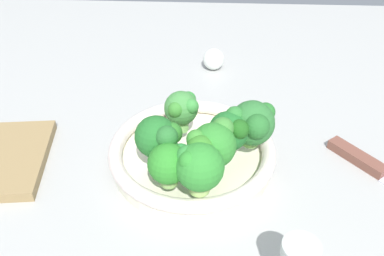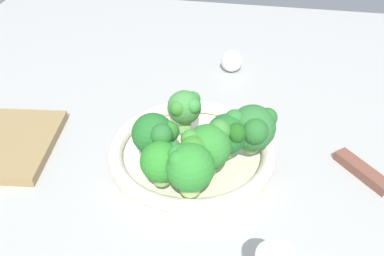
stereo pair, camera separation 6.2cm
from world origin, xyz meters
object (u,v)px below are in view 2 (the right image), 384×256
at_px(broccoli_floret_1, 208,146).
at_px(broccoli_floret_5, 185,108).
at_px(bowl, 192,154).
at_px(garlic_bulb, 232,61).
at_px(broccoli_floret_0, 253,127).
at_px(broccoli_floret_2, 162,160).
at_px(broccoli_floret_4, 230,134).
at_px(broccoli_floret_3, 155,135).
at_px(broccoli_floret_6, 192,164).

distance_m(broccoli_floret_1, broccoli_floret_5, 0.10).
relative_size(bowl, garlic_bulb, 5.72).
bearing_deg(broccoli_floret_0, broccoli_floret_5, -17.23).
height_order(bowl, broccoli_floret_2, broccoli_floret_2).
relative_size(broccoli_floret_0, garlic_bulb, 1.71).
bearing_deg(broccoli_floret_4, broccoli_floret_5, -33.91).
relative_size(broccoli_floret_1, broccoli_floret_3, 0.98).
bearing_deg(bowl, broccoli_floret_0, -177.92).
bearing_deg(broccoli_floret_6, broccoli_floret_2, -13.49).
relative_size(broccoli_floret_1, broccoli_floret_4, 1.10).
relative_size(bowl, broccoli_floret_4, 3.84).
xyz_separation_m(broccoli_floret_1, broccoli_floret_3, (0.07, -0.01, 0.00)).
relative_size(broccoli_floret_0, broccoli_floret_5, 1.14).
bearing_deg(broccoli_floret_1, broccoli_floret_5, -60.90).
bearing_deg(broccoli_floret_0, bowl, 2.08).
distance_m(broccoli_floret_3, broccoli_floret_5, 0.08).
xyz_separation_m(broccoli_floret_2, broccoli_floret_4, (-0.08, -0.07, 0.00)).
relative_size(broccoli_floret_3, broccoli_floret_4, 1.13).
xyz_separation_m(broccoli_floret_3, broccoli_floret_4, (-0.10, -0.03, -0.01)).
relative_size(broccoli_floret_5, broccoli_floret_6, 0.90).
bearing_deg(bowl, broccoli_floret_6, 99.90).
distance_m(broccoli_floret_5, broccoli_floret_6, 0.13).
relative_size(bowl, broccoli_floret_0, 3.35).
xyz_separation_m(broccoli_floret_1, broccoli_floret_2, (0.06, 0.03, -0.01)).
bearing_deg(broccoli_floret_2, broccoli_floret_5, -93.98).
height_order(broccoli_floret_0, broccoli_floret_3, broccoli_floret_3).
bearing_deg(garlic_bulb, broccoli_floret_1, 90.18).
height_order(broccoli_floret_1, broccoli_floret_5, broccoli_floret_1).
xyz_separation_m(broccoli_floret_0, broccoli_floret_2, (0.11, 0.08, -0.01)).
bearing_deg(broccoli_floret_6, garlic_bulb, -92.02).
height_order(broccoli_floret_6, garlic_bulb, broccoli_floret_6).
xyz_separation_m(broccoli_floret_0, broccoli_floret_6, (0.07, 0.09, 0.00)).
height_order(broccoli_floret_1, broccoli_floret_4, broccoli_floret_1).
xyz_separation_m(broccoli_floret_5, garlic_bulb, (-0.05, -0.26, -0.06)).
relative_size(broccoli_floret_4, broccoli_floret_5, 0.99).
bearing_deg(broccoli_floret_0, broccoli_floret_6, 53.31).
bearing_deg(broccoli_floret_0, broccoli_floret_3, 19.44).
distance_m(broccoli_floret_0, broccoli_floret_6, 0.12).
distance_m(broccoli_floret_6, garlic_bulb, 0.39).
distance_m(broccoli_floret_4, broccoli_floret_5, 0.09).
distance_m(broccoli_floret_0, broccoli_floret_4, 0.03).
distance_m(broccoli_floret_0, broccoli_floret_3, 0.14).
bearing_deg(broccoli_floret_0, garlic_bulb, -79.09).
bearing_deg(broccoli_floret_1, broccoli_floret_2, 29.34).
bearing_deg(broccoli_floret_2, broccoli_floret_6, 166.51).
xyz_separation_m(broccoli_floret_1, garlic_bulb, (0.00, -0.35, -0.06)).
bearing_deg(broccoli_floret_3, broccoli_floret_1, 174.02).
bearing_deg(broccoli_floret_3, garlic_bulb, -102.07).
bearing_deg(broccoli_floret_0, broccoli_floret_1, 43.84).
height_order(broccoli_floret_3, garlic_bulb, broccoli_floret_3).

